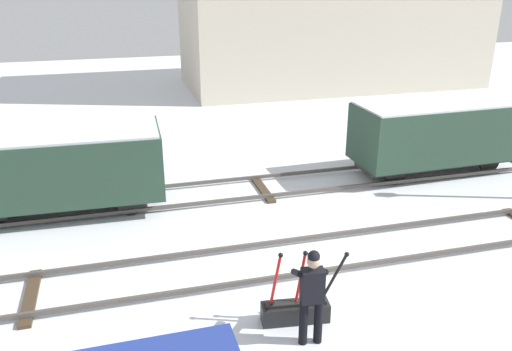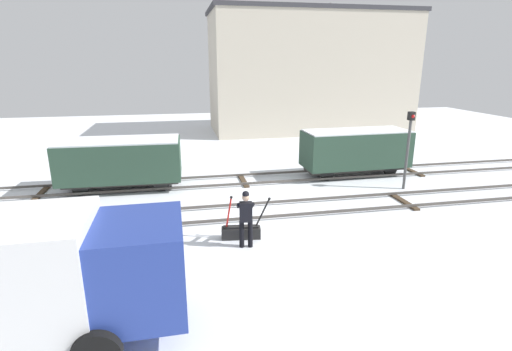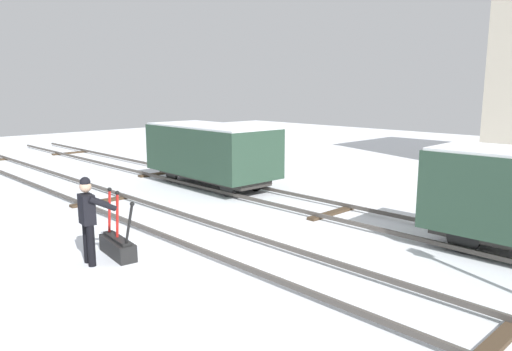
{
  "view_description": "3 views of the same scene",
  "coord_description": "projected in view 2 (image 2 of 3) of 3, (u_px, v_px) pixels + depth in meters",
  "views": [
    {
      "loc": [
        -3.89,
        -9.58,
        6.05
      ],
      "look_at": [
        -0.79,
        1.86,
        1.37
      ],
      "focal_mm": 37.07,
      "sensor_mm": 36.0,
      "label": 1
    },
    {
      "loc": [
        -2.87,
        -13.35,
        5.46
      ],
      "look_at": [
        0.17,
        1.85,
        0.92
      ],
      "focal_mm": 27.4,
      "sensor_mm": 36.0,
      "label": 2
    },
    {
      "loc": [
        7.94,
        -6.63,
        3.52
      ],
      "look_at": [
        -1.63,
        2.62,
        1.08
      ],
      "focal_mm": 33.65,
      "sensor_mm": 36.0,
      "label": 3
    }
  ],
  "objects": [
    {
      "name": "track_main_line",
      "position": [
        261.0,
        210.0,
        14.61
      ],
      "size": [
        44.0,
        1.94,
        0.18
      ],
      "color": "#4C4742",
      "rests_on": "ground_plane"
    },
    {
      "name": "apartment_building",
      "position": [
        309.0,
        72.0,
        31.5
      ],
      "size": [
        15.92,
        7.04,
        9.31
      ],
      "color": "beige",
      "rests_on": "ground_plane"
    },
    {
      "name": "freight_car_mid_siding",
      "position": [
        121.0,
        161.0,
        17.06
      ],
      "size": [
        5.16,
        2.43,
        2.22
      ],
      "rotation": [
        0.0,
        0.0,
        -0.03
      ],
      "color": "#2D2B28",
      "rests_on": "ground_plane"
    },
    {
      "name": "delivery_truck",
      "position": [
        20.0,
        275.0,
        7.42
      ],
      "size": [
        6.07,
        2.54,
        2.69
      ],
      "rotation": [
        0.0,
        0.0,
        0.01
      ],
      "color": "navy",
      "rests_on": "ground_plane"
    },
    {
      "name": "freight_car_back_track",
      "position": [
        355.0,
        150.0,
        19.12
      ],
      "size": [
        5.19,
        2.12,
        2.26
      ],
      "rotation": [
        0.0,
        0.0,
        0.03
      ],
      "color": "#2D2B28",
      "rests_on": "ground_plane"
    },
    {
      "name": "switch_lever_frame",
      "position": [
        241.0,
        231.0,
        12.49
      ],
      "size": [
        1.58,
        0.51,
        1.44
      ],
      "rotation": [
        0.0,
        0.0,
        -0.12
      ],
      "color": "black",
      "rests_on": "ground_plane"
    },
    {
      "name": "perched_bird_roof_left",
      "position": [
        330.0,
        3.0,
        27.38
      ],
      "size": [
        0.18,
        0.28,
        0.13
      ],
      "rotation": [
        0.0,
        0.0,
        1.3
      ],
      "color": "#514C47",
      "rests_on": "apartment_building"
    },
    {
      "name": "track_siding_near",
      "position": [
        243.0,
        179.0,
        18.41
      ],
      "size": [
        44.0,
        1.94,
        0.18
      ],
      "color": "#4C4742",
      "rests_on": "ground_plane"
    },
    {
      "name": "ground_plane",
      "position": [
        261.0,
        213.0,
        14.64
      ],
      "size": [
        60.0,
        60.0,
        0.0
      ],
      "primitive_type": "plane",
      "color": "silver"
    },
    {
      "name": "rail_worker",
      "position": [
        246.0,
        215.0,
        11.71
      ],
      "size": [
        0.59,
        0.7,
        1.8
      ],
      "rotation": [
        0.0,
        0.0,
        -0.12
      ],
      "color": "black",
      "rests_on": "ground_plane"
    },
    {
      "name": "signal_post",
      "position": [
        409.0,
        142.0,
        16.82
      ],
      "size": [
        0.24,
        0.32,
        3.42
      ],
      "color": "#4C4C4C",
      "rests_on": "ground_plane"
    }
  ]
}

